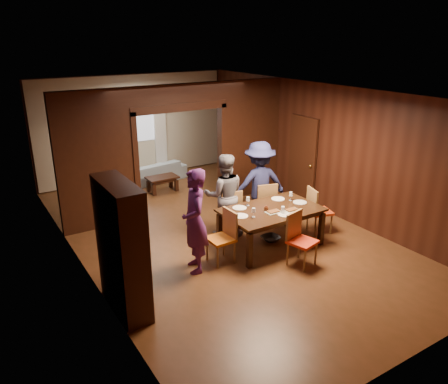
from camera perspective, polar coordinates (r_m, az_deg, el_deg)
floor at (r=9.14m, az=-0.84°, el=-5.36°), size 9.00×9.00×0.00m
ceiling at (r=8.32m, az=-0.95°, el=12.99°), size 5.50×9.00×0.02m
room_walls at (r=10.21m, az=-6.43°, el=6.23°), size 5.52×9.01×2.90m
person_purple at (r=7.43m, az=-3.84°, el=-3.83°), size 0.61×0.77×1.84m
person_grey at (r=8.78m, az=0.03°, el=-0.41°), size 1.02×0.93×1.71m
person_navy at (r=9.28m, az=4.62°, el=1.07°), size 1.31×0.94×1.83m
sofa at (r=12.36m, az=-9.32°, el=2.60°), size 1.97×1.01×0.55m
serving_bowl at (r=8.54m, az=6.31°, el=-1.48°), size 0.37×0.37×0.09m
dining_table at (r=8.54m, az=6.11°, el=-4.58°), size 1.88×1.17×0.76m
coffee_table at (r=11.56m, az=-8.04°, el=1.05°), size 0.80×0.50×0.40m
chair_left at (r=7.84m, az=-0.44°, el=-5.95°), size 0.45×0.45×0.97m
chair_right at (r=9.23m, az=12.44°, el=-2.32°), size 0.55×0.55×0.97m
chair_far_l at (r=8.97m, az=0.63°, el=-2.48°), size 0.53×0.53×0.97m
chair_far_r at (r=9.42m, az=5.21°, el=-1.44°), size 0.54×0.54×0.97m
chair_near at (r=7.86m, az=10.22°, el=-6.21°), size 0.54×0.54×0.97m
hutch at (r=6.52m, az=-13.20°, el=-7.13°), size 0.40×1.20×2.00m
door_right at (r=10.69m, az=10.19°, el=4.13°), size 0.06×0.90×2.10m
window_far at (r=12.47m, az=-11.70°, el=9.37°), size 1.20×0.03×1.30m
curtain_left at (r=12.29m, az=-14.76°, el=6.82°), size 0.35×0.06×2.40m
curtain_right at (r=12.80m, az=-8.34°, el=7.78°), size 0.35×0.06×2.40m
plate_left at (r=8.02m, az=2.21°, el=-3.15°), size 0.27×0.27×0.01m
plate_far_l at (r=8.38m, az=2.04°, el=-2.08°), size 0.27×0.27×0.01m
plate_far_r at (r=8.90m, az=7.07°, el=-0.89°), size 0.27×0.27×0.01m
plate_right at (r=8.78m, az=9.88°, el=-1.34°), size 0.27×0.27×0.01m
plate_near at (r=8.15m, az=7.96°, el=-2.93°), size 0.27×0.27×0.01m
platter_a at (r=8.22m, az=6.46°, el=-2.57°), size 0.30×0.20×0.04m
platter_b at (r=8.35m, az=8.80°, el=-2.33°), size 0.30×0.20×0.04m
wineglass_left at (r=7.96m, az=3.89°, el=-2.71°), size 0.08×0.08×0.18m
wineglass_far at (r=8.48m, az=3.14°, el=-1.21°), size 0.08×0.08×0.18m
wineglass_right at (r=8.83m, az=8.73°, el=-0.56°), size 0.08×0.08×0.18m
tumbler at (r=8.18m, az=7.70°, el=-2.34°), size 0.07×0.07×0.14m
condiment_jar at (r=8.26m, az=5.54°, el=-2.16°), size 0.08×0.08×0.11m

